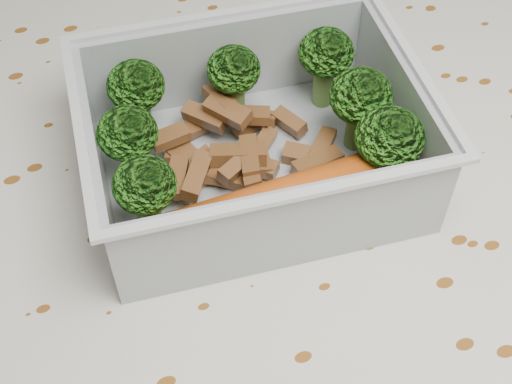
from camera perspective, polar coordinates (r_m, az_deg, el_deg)
name	(u,v)px	position (r m, az deg, el deg)	size (l,w,h in m)	color
dining_table	(250,294)	(0.48, -0.50, -8.15)	(1.40, 0.90, 0.75)	brown
tablecloth	(249,251)	(0.44, -0.54, -4.74)	(1.46, 0.96, 0.19)	silver
lunch_container	(254,149)	(0.41, -0.16, 3.48)	(0.20, 0.17, 0.07)	silver
broccoli_florets	(259,111)	(0.40, 0.24, 6.46)	(0.17, 0.12, 0.05)	#608C3F
meat_pile	(237,150)	(0.41, -1.56, 3.38)	(0.11, 0.08, 0.03)	brown
sausage	(281,201)	(0.38, 2.03, -0.73)	(0.16, 0.03, 0.03)	#C04E13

